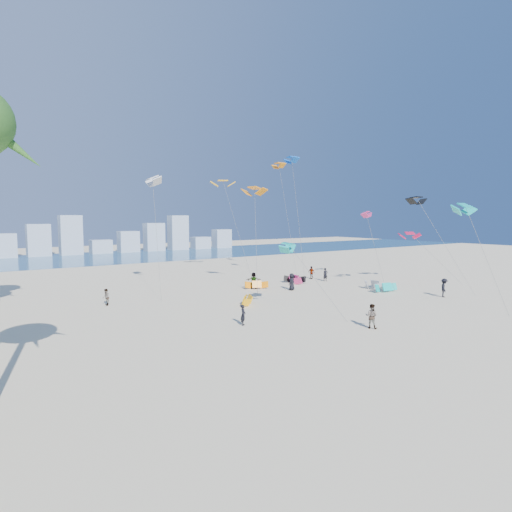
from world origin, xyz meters
TOP-DOWN VIEW (x-y plane):
  - ground at (0.00, 0.00)m, footprint 220.00×220.00m
  - ocean at (0.00, 72.00)m, footprint 220.00×220.00m
  - kitesurfer_near at (-2.02, 10.55)m, footprint 0.66×0.66m
  - kitesurfer_mid at (5.03, 4.46)m, footprint 1.01×1.09m
  - kitesurfers_far at (11.94, 19.27)m, footprint 30.01×18.42m
  - grounded_kites at (13.36, 19.38)m, footprint 18.98×12.83m
  - flying_kites at (12.69, 22.26)m, footprint 33.03×37.63m
  - distant_skyline at (-1.19, 82.00)m, footprint 85.00×3.00m

SIDE VIEW (x-z plane):
  - ground at x=0.00m, z-range 0.00..0.00m
  - ocean at x=0.00m, z-range 0.01..0.01m
  - grounded_kites at x=13.36m, z-range -0.03..0.91m
  - kitesurfer_near at x=-2.02m, z-range 0.00..1.54m
  - kitesurfer_mid at x=5.03m, z-range 0.00..1.79m
  - kitesurfers_far at x=11.94m, z-range -0.04..1.83m
  - distant_skyline at x=-1.19m, z-range -1.11..7.29m
  - flying_kites at x=12.69m, z-range 2.88..18.93m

